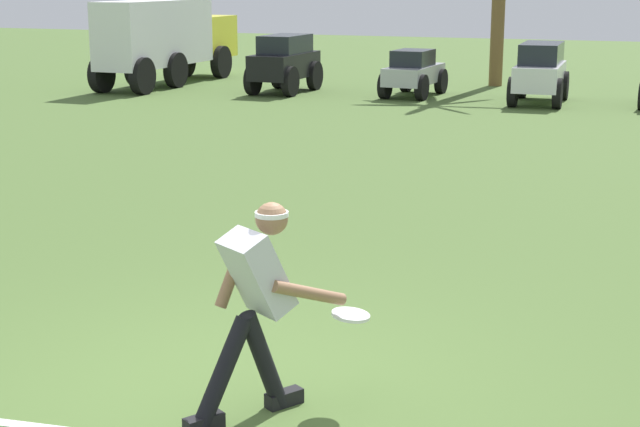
% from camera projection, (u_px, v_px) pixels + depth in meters
% --- Properties ---
extents(ground_plane, '(80.00, 80.00, 0.00)m').
position_uv_depth(ground_plane, '(226.00, 390.00, 6.79)').
color(ground_plane, '#4C6830').
extents(frisbee_thrower, '(0.82, 0.89, 1.41)m').
position_uv_depth(frisbee_thrower, '(256.00, 299.00, 6.25)').
color(frisbee_thrower, black).
rests_on(frisbee_thrower, ground_plane).
extents(frisbee_in_flight, '(0.31, 0.31, 0.05)m').
position_uv_depth(frisbee_in_flight, '(351.00, 315.00, 6.50)').
color(frisbee_in_flight, white).
extents(parked_car_slot_a, '(1.20, 2.37, 1.40)m').
position_uv_depth(parked_car_slot_a, '(285.00, 62.00, 24.05)').
color(parked_car_slot_a, black).
rests_on(parked_car_slot_a, ground_plane).
extents(parked_car_slot_b, '(1.19, 2.25, 1.10)m').
position_uv_depth(parked_car_slot_b, '(414.00, 72.00, 23.33)').
color(parked_car_slot_b, '#B7BABF').
rests_on(parked_car_slot_b, ground_plane).
extents(parked_car_slot_c, '(1.23, 2.43, 1.34)m').
position_uv_depth(parked_car_slot_c, '(540.00, 71.00, 22.02)').
color(parked_car_slot_c, silver).
rests_on(parked_car_slot_c, ground_plane).
extents(box_truck, '(1.42, 5.91, 2.20)m').
position_uv_depth(box_truck, '(166.00, 37.00, 25.67)').
color(box_truck, yellow).
rests_on(box_truck, ground_plane).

